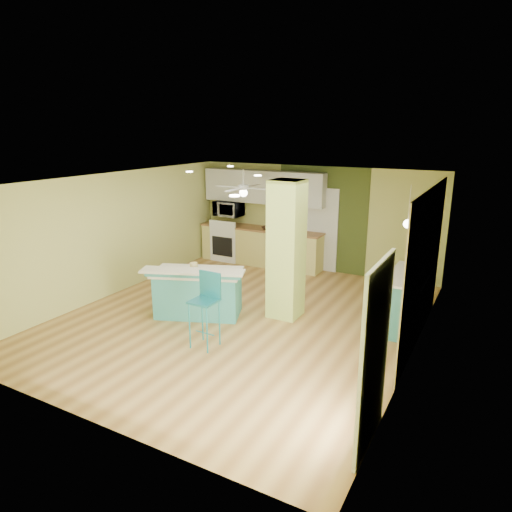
{
  "coord_description": "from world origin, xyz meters",
  "views": [
    {
      "loc": [
        3.94,
        -6.66,
        3.35
      ],
      "look_at": [
        0.09,
        0.4,
        1.09
      ],
      "focal_mm": 32.0,
      "sensor_mm": 36.0,
      "label": 1
    }
  ],
  "objects_px": {
    "peninsula": "(198,292)",
    "bar_stool": "(207,298)",
    "fruit_bowl": "(267,228)",
    "canister": "(194,267)",
    "side_counter": "(407,300)"
  },
  "relations": [
    {
      "from": "peninsula",
      "to": "bar_stool",
      "type": "distance_m",
      "value": 1.31
    },
    {
      "from": "bar_stool",
      "to": "fruit_bowl",
      "type": "bearing_deg",
      "value": 106.48
    },
    {
      "from": "bar_stool",
      "to": "canister",
      "type": "xyz_separation_m",
      "value": [
        -0.89,
        0.89,
        0.12
      ]
    },
    {
      "from": "peninsula",
      "to": "fruit_bowl",
      "type": "relative_size",
      "value": 6.83
    },
    {
      "from": "fruit_bowl",
      "to": "canister",
      "type": "bearing_deg",
      "value": -85.46
    },
    {
      "from": "bar_stool",
      "to": "side_counter",
      "type": "height_order",
      "value": "bar_stool"
    },
    {
      "from": "peninsula",
      "to": "canister",
      "type": "bearing_deg",
      "value": -157.57
    },
    {
      "from": "side_counter",
      "to": "canister",
      "type": "height_order",
      "value": "canister"
    },
    {
      "from": "peninsula",
      "to": "fruit_bowl",
      "type": "height_order",
      "value": "fruit_bowl"
    },
    {
      "from": "side_counter",
      "to": "fruit_bowl",
      "type": "xyz_separation_m",
      "value": [
        -3.79,
        2.09,
        0.49
      ]
    },
    {
      "from": "side_counter",
      "to": "canister",
      "type": "distance_m",
      "value": 3.79
    },
    {
      "from": "peninsula",
      "to": "bar_stool",
      "type": "xyz_separation_m",
      "value": [
        0.85,
        -0.93,
        0.35
      ]
    },
    {
      "from": "fruit_bowl",
      "to": "canister",
      "type": "height_order",
      "value": "same"
    },
    {
      "from": "peninsula",
      "to": "fruit_bowl",
      "type": "xyz_separation_m",
      "value": [
        -0.32,
        3.39,
        0.53
      ]
    },
    {
      "from": "peninsula",
      "to": "fruit_bowl",
      "type": "bearing_deg",
      "value": 73.63
    }
  ]
}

